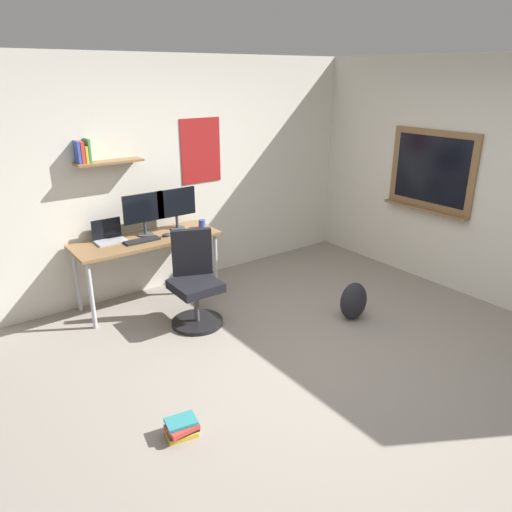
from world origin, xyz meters
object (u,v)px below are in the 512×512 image
object	(u,v)px
desk	(147,245)
laptop	(109,236)
monitor_secondary	(176,206)
backpack	(354,301)
computer_mouse	(166,235)
coffee_mug	(202,224)
office_chair	(195,285)
monitor_primary	(144,211)
keyboard	(142,241)
book_stack_on_floor	(182,428)

from	to	relation	value
desk	laptop	size ratio (longest dim) A/B	5.00
desk	monitor_secondary	distance (m)	0.56
laptop	backpack	xyz separation A→B (m)	(1.86, -1.77, -0.60)
computer_mouse	coffee_mug	xyz separation A→B (m)	(0.47, 0.05, 0.03)
desk	office_chair	xyz separation A→B (m)	(0.17, -0.71, -0.26)
monitor_primary	backpack	world-z (taller)	monitor_primary
desk	monitor_primary	size ratio (longest dim) A/B	3.34
office_chair	keyboard	size ratio (longest dim) A/B	2.57
monitor_secondary	computer_mouse	distance (m)	0.38
desk	laptop	xyz separation A→B (m)	(-0.35, 0.14, 0.13)
desk	office_chair	world-z (taller)	office_chair
laptop	monitor_primary	size ratio (longest dim) A/B	0.67
monitor_primary	book_stack_on_floor	size ratio (longest dim) A/B	1.88
monitor_primary	backpack	distance (m)	2.41
desk	book_stack_on_floor	distance (m)	2.31
backpack	office_chair	bearing A→B (deg)	145.73
desk	office_chair	distance (m)	0.78
desk	keyboard	bearing A→B (deg)	-136.76
monitor_primary	monitor_secondary	distance (m)	0.39
book_stack_on_floor	laptop	bearing A→B (deg)	80.04
computer_mouse	keyboard	bearing A→B (deg)	180.00
backpack	computer_mouse	bearing A→B (deg)	130.21
backpack	coffee_mug	bearing A→B (deg)	117.63
office_chair	monitor_primary	size ratio (longest dim) A/B	2.05
monitor_primary	book_stack_on_floor	world-z (taller)	monitor_primary
keyboard	backpack	world-z (taller)	keyboard
coffee_mug	book_stack_on_floor	size ratio (longest dim) A/B	0.37
desk	coffee_mug	size ratio (longest dim) A/B	16.85
book_stack_on_floor	backpack	bearing A→B (deg)	12.08
office_chair	book_stack_on_floor	distance (m)	1.71
office_chair	backpack	bearing A→B (deg)	-34.27
desk	computer_mouse	size ratio (longest dim) A/B	14.91
laptop	backpack	world-z (taller)	laptop
laptop	backpack	distance (m)	2.64
backpack	keyboard	bearing A→B (deg)	135.73
computer_mouse	desk	bearing A→B (deg)	160.20
monitor_primary	coffee_mug	world-z (taller)	monitor_primary
coffee_mug	monitor_secondary	bearing A→B (deg)	154.95
desk	laptop	bearing A→B (deg)	157.90
desk	office_chair	size ratio (longest dim) A/B	1.63
monitor_secondary	coffee_mug	distance (m)	0.35
office_chair	book_stack_on_floor	xyz separation A→B (m)	(-0.92, -1.40, -0.35)
office_chair	coffee_mug	xyz separation A→B (m)	(0.50, 0.69, 0.38)
office_chair	monitor_secondary	world-z (taller)	monitor_secondary
office_chair	computer_mouse	xyz separation A→B (m)	(0.03, 0.64, 0.35)
desk	coffee_mug	xyz separation A→B (m)	(0.68, -0.02, 0.12)
laptop	coffee_mug	size ratio (longest dim) A/B	3.37
keyboard	backpack	xyz separation A→B (m)	(1.59, -1.55, -0.55)
desk	keyboard	distance (m)	0.14
monitor_secondary	book_stack_on_floor	distance (m)	2.67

